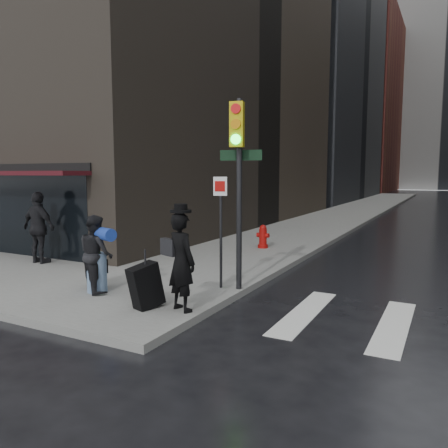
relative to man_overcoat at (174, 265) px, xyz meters
The scene contains 9 objects.
ground 1.81m from the man_overcoat, 164.62° to the left, with size 140.00×140.00×0.00m, color black.
sidewalk_left 27.46m from the man_overcoat, 93.06° to the left, with size 4.00×50.00×0.15m, color slate.
bldg_left_mid 44.05m from the man_overcoat, 110.64° to the left, with size 22.00×24.00×34.00m, color gray.
bldg_left_far 65.18m from the man_overcoat, 103.05° to the left, with size 22.00×20.00×26.00m, color #5A2C1E.
man_overcoat is the anchor object (origin of this frame).
man_jeans 2.16m from the man_overcoat, behind, with size 1.10×1.02×1.64m.
man_greycoat 5.99m from the man_overcoat, 162.47° to the left, with size 1.18×0.52×1.99m.
traffic_light 2.54m from the man_overcoat, 77.49° to the left, with size 0.99×0.55×4.03m.
fire_hydrant 7.13m from the man_overcoat, 99.29° to the left, with size 0.43×0.34×0.78m.
Camera 1 is at (5.86, -6.88, 2.63)m, focal length 35.00 mm.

